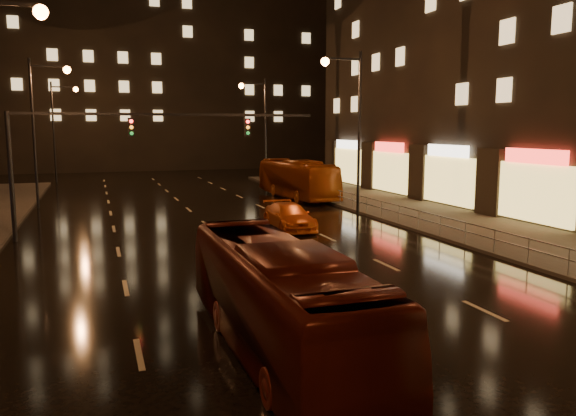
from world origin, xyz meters
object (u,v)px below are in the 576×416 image
Objects in this scene: bus_red at (278,298)px; bus_curb at (297,179)px; taxi_far at (289,216)px; taxi_near at (274,247)px.

bus_curb reaches higher than bus_red.
bus_red is 16.91m from taxi_far.
taxi_far is (3.08, 6.99, 0.04)m from taxi_near.
bus_curb is 2.25× the size of taxi_far.
taxi_near is at bearing 72.75° from bus_red.
bus_red is 2.56× the size of taxi_near.
bus_red is 2.05× the size of taxi_far.
bus_red reaches higher than taxi_far.
taxi_far is (-5.00, -12.66, -0.80)m from bus_curb.
taxi_near is 0.80× the size of taxi_far.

